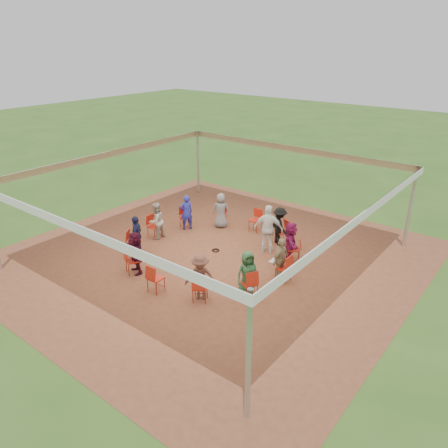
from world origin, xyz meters
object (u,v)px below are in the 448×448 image
Objects in this scene: chair_7 at (134,242)px; person_seated_2 at (279,226)px; standing_person at (268,229)px; cable_coil at (216,250)px; chair_1 at (294,249)px; chair_4 at (221,215)px; person_seated_7 at (136,253)px; chair_0 at (283,268)px; chair_10 at (200,287)px; person_seated_0 at (281,260)px; chair_3 at (255,220)px; person_seated_9 at (247,273)px; person_seated_1 at (291,242)px; person_seated_4 at (186,212)px; person_seated_6 at (137,235)px; chair_11 at (249,283)px; person_seated_8 at (200,277)px; chair_8 at (133,261)px; person_seated_3 at (221,210)px; chair_2 at (282,232)px; chair_9 at (156,278)px; chair_5 at (186,218)px; person_seated_5 at (156,221)px; laptop at (276,259)px.

person_seated_2 is at bearing 104.66° from chair_7.
standing_person is 5.46× the size of cable_coil.
chair_1 is 3.94m from chair_4.
person_seated_7 is at bearing 104.66° from chair_1.
chair_0 is 1.00× the size of chair_10.
person_seated_7 is at bearing 120.00° from person_seated_0.
person_seated_9 is (2.45, -4.04, 0.27)m from chair_3.
person_seated_1 is at bearing 75.00° from person_seated_7.
person_seated_1 is 1.00× the size of person_seated_4.
chair_10 is 0.63× the size of person_seated_2.
person_seated_2 is 1.00× the size of person_seated_6.
person_seated_0 and person_seated_9 have the same top height.
person_seated_4 is at bearing -17.71° from standing_person.
person_seated_1 is (-0.20, 2.72, 0.27)m from chair_11.
chair_3 is 0.63× the size of person_seated_4.
person_seated_8 reaches higher than chair_4.
chair_8 is at bearing 120.00° from chair_0.
person_seated_4 is 3.77m from person_seated_7.
person_seated_3 is 5.15m from person_seated_9.
chair_0 is 1.00× the size of chair_2.
chair_9 is 5.28m from person_seated_2.
chair_1 and chair_10 have the same top height.
person_seated_4 is 5.15m from person_seated_8.
person_seated_4 is 5.34m from person_seated_9.
cable_coil is (-2.47, -0.99, -0.70)m from person_seated_1.
chair_10 is 0.63× the size of person_seated_7.
cable_coil is (-1.49, -1.11, -0.87)m from standing_person.
person_seated_8 is at bearing 90.00° from person_seated_3.
chair_5 is at bearing 136.26° from person_seated_7.
chair_1 is 4.83m from chair_9.
chair_5 is at bearing 43.74° from person_seated_2.
person_seated_0 is (5.13, -1.22, 0.27)m from chair_5.
person_seated_4 reaches higher than chair_10.
chair_5 is (-5.25, 1.21, 0.00)m from chair_0.
chair_11 is 0.51× the size of standing_person.
chair_5 is at bearing 150.00° from chair_7.
person_seated_5 is at bearing 147.82° from chair_8.
person_seated_0 is 1.00× the size of person_seated_7.
person_seated_6 is at bearing 165.00° from person_seated_7.
person_seated_0 is at bearing 32.18° from chair_10.
person_seated_4 is 2.41m from cable_coil.
chair_7 is at bearing 105.80° from laptop.
person_seated_9 is (-0.11, 0.06, 0.27)m from chair_11.
chair_8 is 0.63× the size of person_seated_1.
person_seated_3 is (-2.89, 4.63, 0.27)m from chair_10.
standing_person is (-1.08, 0.06, 0.43)m from chair_1.
chair_0 is 2.74m from person_seated_2.
chair_2 is 2.51× the size of laptop.
chair_8 is 3.87m from person_seated_4.
person_seated_5 is at bearing 0.24° from standing_person.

